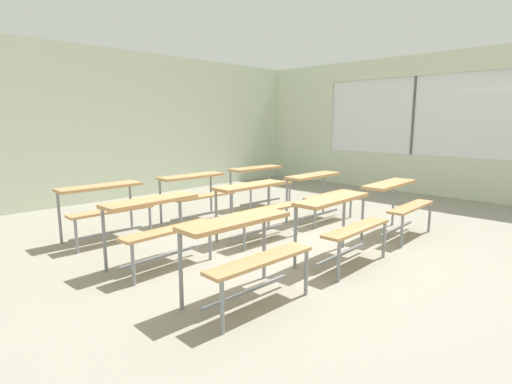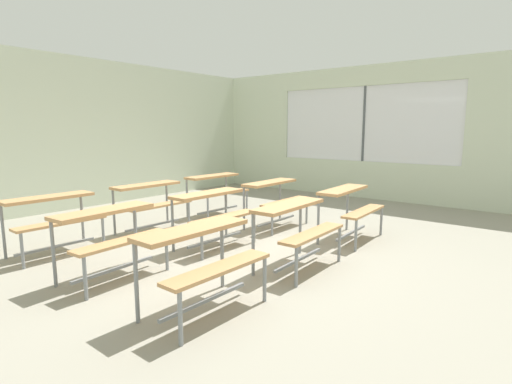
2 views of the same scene
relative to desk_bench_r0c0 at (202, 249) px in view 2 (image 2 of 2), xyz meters
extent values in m
cube|color=gray|center=(1.48, 0.86, -0.59)|extent=(10.00, 9.00, 0.05)
cube|color=beige|center=(1.48, 5.36, 0.94)|extent=(10.00, 0.12, 3.00)
cube|color=beige|center=(6.48, 0.86, -0.14)|extent=(0.12, 9.00, 0.85)
cube|color=beige|center=(6.48, 0.86, 2.21)|extent=(0.12, 9.00, 0.45)
cube|color=beige|center=(6.48, 4.41, 1.14)|extent=(0.12, 1.90, 1.70)
cube|color=white|center=(6.48, 1.36, 1.14)|extent=(0.02, 4.20, 1.70)
cube|color=#4C5156|center=(6.48, 1.36, 1.14)|extent=(0.06, 0.05, 1.70)
cube|color=tan|center=(0.00, 0.11, 0.16)|extent=(1.11, 0.35, 0.04)
cube|color=tan|center=(-0.01, -0.21, -0.12)|extent=(1.11, 0.25, 0.03)
cylinder|color=gray|center=(-0.49, 0.26, -0.20)|extent=(0.04, 0.04, 0.72)
cylinder|color=gray|center=(0.51, 0.24, -0.20)|extent=(0.04, 0.04, 0.72)
cylinder|color=gray|center=(-0.51, -0.29, -0.34)|extent=(0.04, 0.04, 0.44)
cylinder|color=gray|center=(0.49, -0.31, -0.34)|extent=(0.04, 0.04, 0.44)
cube|color=gray|center=(0.00, -0.03, -0.46)|extent=(1.00, 0.06, 0.03)
cube|color=tan|center=(1.45, 0.06, 0.16)|extent=(1.11, 0.35, 0.04)
cube|color=tan|center=(1.46, -0.26, -0.12)|extent=(1.11, 0.25, 0.03)
cylinder|color=gray|center=(0.95, 0.19, -0.20)|extent=(0.04, 0.04, 0.72)
cylinder|color=gray|center=(1.95, 0.22, -0.20)|extent=(0.04, 0.04, 0.72)
cylinder|color=gray|center=(0.96, -0.36, -0.34)|extent=(0.04, 0.04, 0.44)
cylinder|color=gray|center=(1.96, -0.33, -0.34)|extent=(0.04, 0.04, 0.44)
cube|color=gray|center=(1.46, -0.08, -0.46)|extent=(1.00, 0.06, 0.03)
cube|color=tan|center=(2.94, 0.11, 0.16)|extent=(1.11, 0.37, 0.04)
cube|color=tan|center=(2.96, -0.21, -0.12)|extent=(1.11, 0.27, 0.03)
cylinder|color=gray|center=(2.44, 0.23, -0.20)|extent=(0.04, 0.04, 0.72)
cylinder|color=gray|center=(3.44, 0.27, -0.20)|extent=(0.04, 0.04, 0.72)
cylinder|color=gray|center=(2.46, -0.32, -0.34)|extent=(0.04, 0.04, 0.44)
cylinder|color=gray|center=(3.46, -0.28, -0.34)|extent=(0.04, 0.04, 0.44)
cube|color=gray|center=(2.95, -0.03, -0.46)|extent=(1.00, 0.08, 0.03)
cube|color=tan|center=(-0.05, 1.45, 0.16)|extent=(1.11, 0.37, 0.04)
cube|color=tan|center=(-0.03, 1.13, -0.12)|extent=(1.11, 0.27, 0.03)
cylinder|color=gray|center=(-0.55, 1.57, -0.20)|extent=(0.04, 0.04, 0.72)
cylinder|color=gray|center=(0.45, 1.62, -0.20)|extent=(0.04, 0.04, 0.72)
cylinder|color=gray|center=(-0.53, 1.02, -0.34)|extent=(0.04, 0.04, 0.44)
cylinder|color=gray|center=(0.47, 1.07, -0.34)|extent=(0.04, 0.04, 0.44)
cube|color=gray|center=(-0.04, 1.31, -0.46)|extent=(1.00, 0.08, 0.03)
cube|color=tan|center=(1.47, 1.40, 0.16)|extent=(1.11, 0.34, 0.04)
cube|color=tan|center=(1.46, 1.08, -0.12)|extent=(1.10, 0.24, 0.03)
cylinder|color=gray|center=(0.97, 1.55, -0.20)|extent=(0.04, 0.04, 0.72)
cylinder|color=gray|center=(1.97, 1.53, -0.20)|extent=(0.04, 0.04, 0.72)
cylinder|color=gray|center=(0.96, 1.01, -0.34)|extent=(0.04, 0.04, 0.44)
cylinder|color=gray|center=(1.96, 0.98, -0.34)|extent=(0.04, 0.04, 0.44)
cube|color=gray|center=(1.47, 1.26, -0.46)|extent=(1.00, 0.05, 0.03)
cube|color=tan|center=(2.91, 1.41, 0.16)|extent=(1.10, 0.32, 0.04)
cube|color=tan|center=(2.91, 1.09, -0.12)|extent=(1.10, 0.22, 0.03)
cylinder|color=gray|center=(2.41, 1.55, -0.20)|extent=(0.04, 0.04, 0.72)
cylinder|color=gray|center=(3.41, 1.55, -0.20)|extent=(0.04, 0.04, 0.72)
cylinder|color=gray|center=(2.41, 1.00, -0.34)|extent=(0.04, 0.04, 0.44)
cylinder|color=gray|center=(3.41, 1.00, -0.34)|extent=(0.04, 0.04, 0.44)
cube|color=gray|center=(2.91, 1.27, -0.46)|extent=(1.00, 0.03, 0.03)
cube|color=tan|center=(-0.03, 2.79, 0.16)|extent=(1.11, 0.34, 0.04)
cube|color=tan|center=(-0.03, 2.47, -0.12)|extent=(1.10, 0.24, 0.03)
cylinder|color=gray|center=(-0.52, 2.94, -0.20)|extent=(0.04, 0.04, 0.72)
cylinder|color=gray|center=(0.48, 2.92, -0.20)|extent=(0.04, 0.04, 0.72)
cylinder|color=gray|center=(-0.53, 2.39, -0.34)|extent=(0.04, 0.04, 0.44)
cylinder|color=gray|center=(0.47, 2.37, -0.34)|extent=(0.04, 0.04, 0.44)
cube|color=gray|center=(-0.03, 2.65, -0.46)|extent=(1.00, 0.05, 0.03)
cube|color=tan|center=(1.46, 2.75, 0.16)|extent=(1.10, 0.33, 0.04)
cube|color=tan|center=(1.46, 2.43, -0.12)|extent=(1.10, 0.23, 0.03)
cylinder|color=gray|center=(0.97, 2.90, -0.20)|extent=(0.04, 0.04, 0.72)
cylinder|color=gray|center=(1.97, 2.89, -0.20)|extent=(0.04, 0.04, 0.72)
cylinder|color=gray|center=(0.96, 2.35, -0.34)|extent=(0.04, 0.04, 0.44)
cylinder|color=gray|center=(1.96, 2.34, -0.34)|extent=(0.04, 0.04, 0.44)
cube|color=gray|center=(1.46, 2.61, -0.46)|extent=(1.00, 0.04, 0.03)
cube|color=tan|center=(2.96, 2.78, 0.16)|extent=(1.11, 0.37, 0.04)
cube|color=tan|center=(2.95, 2.46, -0.12)|extent=(1.11, 0.27, 0.03)
cylinder|color=gray|center=(2.47, 2.94, -0.20)|extent=(0.04, 0.04, 0.72)
cylinder|color=gray|center=(3.47, 2.90, -0.20)|extent=(0.04, 0.04, 0.72)
cylinder|color=gray|center=(2.45, 2.39, -0.34)|extent=(0.04, 0.04, 0.44)
cylinder|color=gray|center=(3.44, 2.35, -0.34)|extent=(0.04, 0.04, 0.44)
cube|color=gray|center=(2.96, 2.64, -0.46)|extent=(1.00, 0.07, 0.03)
camera|label=1|loc=(-2.32, -2.44, 1.04)|focal=28.00mm
camera|label=2|loc=(-2.32, -2.44, 1.04)|focal=28.00mm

